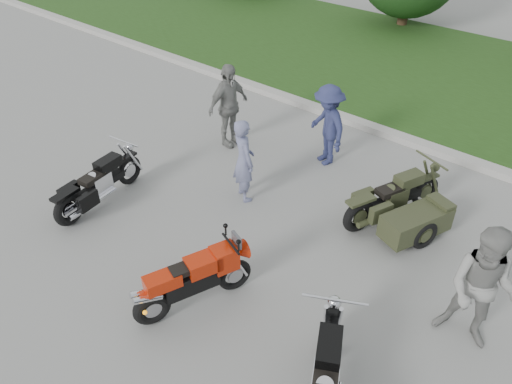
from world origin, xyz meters
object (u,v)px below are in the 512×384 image
Objects in this scene: person_grey at (482,290)px; person_denim at (327,125)px; cruiser_left at (96,186)px; person_back at (228,106)px; person_stripe at (244,160)px; sportbike_red at (191,280)px; cruiser_sidecar at (405,213)px.

person_denim is at bearing 142.35° from person_grey.
person_back is (0.35, 3.29, 0.52)m from cruiser_left.
person_stripe is at bearing 168.11° from person_grey.
person_stripe reaches higher than cruiser_left.
cruiser_left is 6.71m from person_grey.
person_grey is (6.54, 1.42, 0.54)m from cruiser_left.
person_back is at bearing 146.22° from sportbike_red.
sportbike_red is at bearing -153.96° from person_grey.
person_grey is 6.47m from person_back.
cruiser_sidecar is at bearing -89.91° from person_back.
person_stripe is 0.87× the size of person_grey.
person_back is (-2.83, 3.91, 0.41)m from sportbike_red.
cruiser_sidecar is 2.61m from person_denim.
person_denim is at bearing 51.03° from cruiser_left.
person_back is at bearing -132.11° from person_denim.
person_back reaches higher than person_stripe.
cruiser_sidecar is at bearing 133.18° from person_grey.
person_grey reaches higher than cruiser_left.
sportbike_red is 4.72m from person_denim.
cruiser_left is 1.29× the size of person_stripe.
person_back is (-6.19, 1.87, -0.02)m from person_grey.
person_grey is (4.59, -0.54, 0.13)m from person_stripe.
person_denim is (-2.34, 1.05, 0.48)m from cruiser_sidecar.
person_denim is 0.93× the size of person_back.
person_back is at bearing 76.10° from cruiser_left.
person_back is at bearing 158.02° from person_grey.
cruiser_left is at bearing -126.85° from cruiser_sidecar.
cruiser_left is 1.14× the size of person_back.
person_stripe is 4.62m from person_grey.
person_stripe is at bearing 135.77° from sportbike_red.
cruiser_sidecar is (4.78, 2.99, -0.02)m from cruiser_left.
person_denim is at bearing -75.38° from person_stripe.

